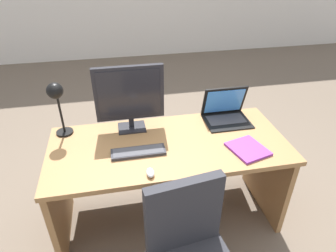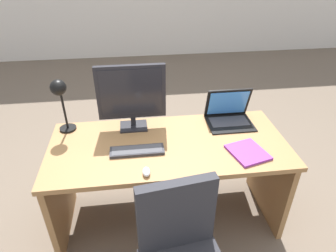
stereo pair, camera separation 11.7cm
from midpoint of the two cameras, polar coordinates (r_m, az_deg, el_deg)
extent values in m
plane|color=#6B5B4C|center=(3.70, -5.32, 0.57)|extent=(12.00, 12.00, 0.00)
cube|color=#9E7042|center=(2.06, -1.43, -3.80)|extent=(1.64, 0.73, 0.03)
cube|color=#9E7042|center=(2.34, -21.57, -13.13)|extent=(0.04, 0.65, 0.70)
cube|color=#9E7042|center=(2.52, 17.15, -8.34)|extent=(0.04, 0.65, 0.70)
cube|color=#9E7042|center=(2.48, -2.44, -6.38)|extent=(1.44, 0.02, 0.49)
cube|color=black|center=(2.23, -8.45, -0.32)|extent=(0.20, 0.16, 0.01)
cube|color=black|center=(2.22, -8.56, 0.81)|extent=(0.04, 0.02, 0.08)
cube|color=black|center=(2.10, -9.06, 6.22)|extent=(0.48, 0.04, 0.40)
cube|color=black|center=(2.08, -9.03, 5.99)|extent=(0.44, 0.00, 0.35)
cube|color=black|center=(2.32, 9.86, 0.90)|extent=(0.34, 0.27, 0.01)
cube|color=#38383D|center=(2.33, 9.71, 1.27)|extent=(0.29, 0.15, 0.00)
cube|color=black|center=(2.34, 9.34, 4.83)|extent=(0.34, 0.08, 0.25)
cube|color=#3F8CEA|center=(2.33, 9.41, 4.70)|extent=(0.30, 0.06, 0.21)
cube|color=#2D2D33|center=(1.97, -7.41, -5.01)|extent=(0.36, 0.11, 0.02)
cube|color=#47474C|center=(1.96, -7.44, -4.76)|extent=(0.33, 0.10, 0.00)
ellipsoid|color=silver|center=(1.79, -5.30, -8.97)|extent=(0.05, 0.08, 0.04)
cylinder|color=black|center=(2.30, -20.60, -1.13)|extent=(0.12, 0.12, 0.01)
cylinder|color=black|center=(2.22, -21.35, 2.24)|extent=(0.02, 0.02, 0.30)
sphere|color=black|center=(2.12, -22.45, 6.26)|extent=(0.11, 0.11, 0.11)
cube|color=purple|center=(2.04, 13.53, -4.35)|extent=(0.27, 0.29, 0.02)
cube|color=#2D2D33|center=(1.68, 1.01, -16.62)|extent=(0.44, 0.12, 0.47)
camera|label=1|loc=(0.06, -91.66, -1.04)|focal=31.69mm
camera|label=2|loc=(0.06, 88.34, 1.04)|focal=31.69mm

